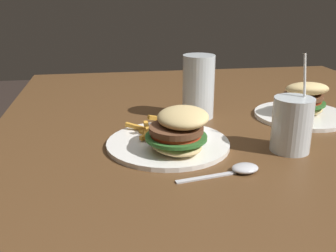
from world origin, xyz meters
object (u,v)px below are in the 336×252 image
object	(u,v)px
meal_plate_near	(173,135)
juice_glass	(292,126)
beer_glass	(198,87)
spoon	(241,169)
meal_plate_far	(303,105)

from	to	relation	value
meal_plate_near	juice_glass	bearing A→B (deg)	80.68
beer_glass	spoon	bearing A→B (deg)	0.97
juice_glass	meal_plate_far	world-z (taller)	juice_glass
meal_plate_near	spoon	size ratio (longest dim) A/B	1.61
meal_plate_near	meal_plate_far	world-z (taller)	meal_plate_far
beer_glass	spoon	size ratio (longest dim) A/B	0.99
juice_glass	beer_glass	bearing A→B (deg)	-150.85
juice_glass	spoon	size ratio (longest dim) A/B	1.22
spoon	beer_glass	bearing A→B (deg)	80.47
juice_glass	spoon	distance (m)	0.17
beer_glass	juice_glass	size ratio (longest dim) A/B	0.81
beer_glass	meal_plate_near	bearing A→B (deg)	-25.51
spoon	meal_plate_near	bearing A→B (deg)	120.21
spoon	meal_plate_far	xyz separation A→B (m)	(-0.29, 0.27, 0.03)
spoon	meal_plate_far	size ratio (longest dim) A/B	0.68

